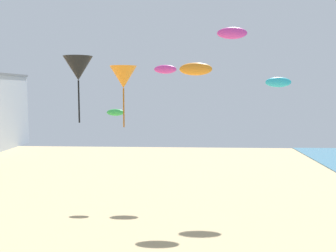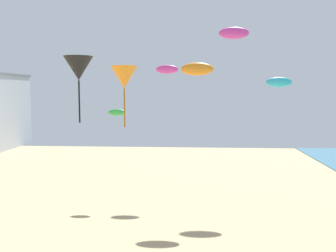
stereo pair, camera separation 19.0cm
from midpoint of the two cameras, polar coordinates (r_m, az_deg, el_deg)
name	(u,v)px [view 2 (the right image)]	position (r m, az deg, el deg)	size (l,w,h in m)	color
kite_magenta_parafoil_2	(167,69)	(36.15, 0.00, 8.69)	(2.16, 0.60, 0.84)	#DB3D9E
kite_green_parafoil	(117,112)	(33.45, -7.68, 2.08)	(1.55, 0.43, 0.60)	green
kite_cyan_parafoil	(279,82)	(22.52, 16.89, 6.45)	(1.49, 0.41, 0.58)	#2DB7CC
kite_black_delta	(79,68)	(21.10, -13.31, 8.59)	(1.60, 1.60, 3.65)	black
kite_orange_delta	(124,77)	(24.32, -6.52, 7.45)	(1.75, 1.75, 3.97)	orange
kite_magenta_parafoil_3	(234,33)	(36.45, 10.22, 13.86)	(2.83, 0.79, 1.10)	#DB3D9E
kite_orange_parafoil	(197,69)	(31.20, 4.67, 8.70)	(2.72, 0.76, 1.06)	orange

